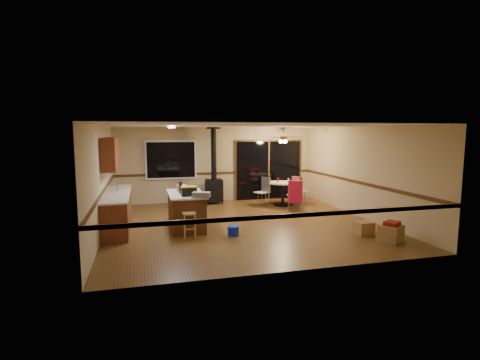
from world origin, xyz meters
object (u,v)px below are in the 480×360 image
object	(u,v)px
box_corner_a	(391,234)
toolbox_black	(189,192)
kitchen_island	(186,210)
chair_near	(295,192)
chair_right	(297,187)
box_corner_b	(364,228)
bar_stool	(189,225)
wood_stove	(214,182)
blue_bucket	(233,231)
toolbox_grey	(201,195)
dining_table	(283,189)
box_under_window	(185,202)
chair_left	(264,188)

from	to	relation	value
box_corner_a	toolbox_black	bearing A→B (deg)	155.05
kitchen_island	chair_near	distance (m)	3.75
chair_right	chair_near	bearing A→B (deg)	-117.43
kitchen_island	box_corner_a	world-z (taller)	kitchen_island
chair_right	box_corner_b	bearing A→B (deg)	-89.30
bar_stool	chair_right	xyz separation A→B (m)	(4.02, 3.04, 0.30)
wood_stove	chair_near	world-z (taller)	wood_stove
chair_near	box_corner_b	bearing A→B (deg)	-80.43
blue_bucket	chair_near	distance (m)	3.44
toolbox_grey	dining_table	distance (m)	4.30
wood_stove	blue_bucket	world-z (taller)	wood_stove
toolbox_grey	chair_near	distance (m)	3.82
blue_bucket	dining_table	world-z (taller)	dining_table
bar_stool	chair_right	world-z (taller)	chair_right
chair_right	wood_stove	bearing A→B (deg)	161.56
dining_table	chair_near	xyz separation A→B (m)	(0.06, -0.88, 0.06)
toolbox_grey	toolbox_black	xyz separation A→B (m)	(-0.26, 0.30, 0.04)
box_corner_b	toolbox_black	bearing A→B (deg)	161.80
blue_bucket	box_corner_a	world-z (taller)	box_corner_a
blue_bucket	dining_table	bearing A→B (deg)	51.97
wood_stove	box_under_window	size ratio (longest dim) A/B	5.62
toolbox_black	box_corner_a	distance (m)	4.77
dining_table	chair_right	world-z (taller)	chair_right
wood_stove	bar_stool	world-z (taller)	wood_stove
dining_table	chair_right	size ratio (longest dim) A/B	1.42
chair_right	box_corner_a	world-z (taller)	chair_right
bar_stool	box_corner_a	distance (m)	4.58
kitchen_island	wood_stove	bearing A→B (deg)	66.91
chair_right	toolbox_grey	bearing A→B (deg)	-142.15
toolbox_grey	chair_left	xyz separation A→B (m)	(2.57, 3.02, -0.38)
blue_bucket	kitchen_island	bearing A→B (deg)	134.62
kitchen_island	chair_left	size ratio (longest dim) A/B	3.08
toolbox_black	box_corner_b	bearing A→B (deg)	-18.20
toolbox_black	chair_right	bearing A→B (deg)	33.00
chair_near	dining_table	bearing A→B (deg)	94.14
dining_table	box_corner_b	distance (m)	3.94
wood_stove	toolbox_grey	xyz separation A→B (m)	(-1.01, -3.77, 0.24)
kitchen_island	box_under_window	bearing A→B (deg)	84.10
chair_near	box_corner_b	distance (m)	3.08
bar_stool	box_under_window	distance (m)	3.57
box_corner_a	kitchen_island	bearing A→B (deg)	150.80
kitchen_island	box_corner_b	xyz separation A→B (m)	(4.03, -1.73, -0.30)
box_under_window	kitchen_island	bearing A→B (deg)	-95.90
wood_stove	box_corner_a	xyz separation A→B (m)	(2.99, -5.45, -0.54)
box_under_window	box_corner_a	bearing A→B (deg)	-51.61
box_under_window	toolbox_black	bearing A→B (deg)	-94.60
kitchen_island	bar_stool	bearing A→B (deg)	-92.20
dining_table	box_under_window	bearing A→B (deg)	170.71
chair_near	chair_left	bearing A→B (deg)	123.09
toolbox_grey	blue_bucket	distance (m)	1.14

